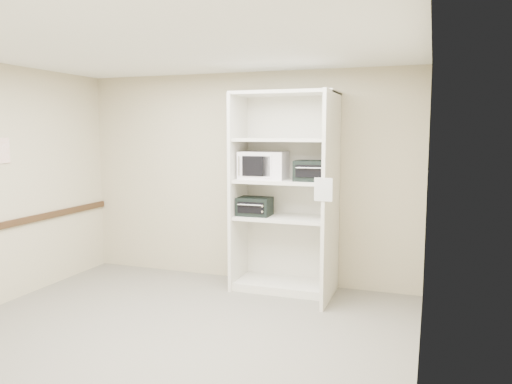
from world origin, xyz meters
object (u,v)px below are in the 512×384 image
(shelving_unit, at_px, (288,199))
(toaster_oven_lower, at_px, (255,206))
(toaster_oven_upper, at_px, (313,171))
(microwave, at_px, (264,165))

(shelving_unit, relative_size, toaster_oven_lower, 6.02)
(toaster_oven_upper, bearing_deg, toaster_oven_lower, 177.84)
(shelving_unit, xyz_separation_m, microwave, (-0.33, 0.04, 0.41))
(shelving_unit, bearing_deg, toaster_oven_upper, -8.80)
(toaster_oven_upper, bearing_deg, shelving_unit, 168.48)
(toaster_oven_lower, bearing_deg, microwave, 45.83)
(shelving_unit, height_order, toaster_oven_lower, shelving_unit)
(toaster_oven_upper, distance_m, toaster_oven_lower, 0.85)
(toaster_oven_upper, xyz_separation_m, toaster_oven_lower, (-0.72, -0.01, -0.46))
(shelving_unit, xyz_separation_m, toaster_oven_upper, (0.31, -0.05, 0.36))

